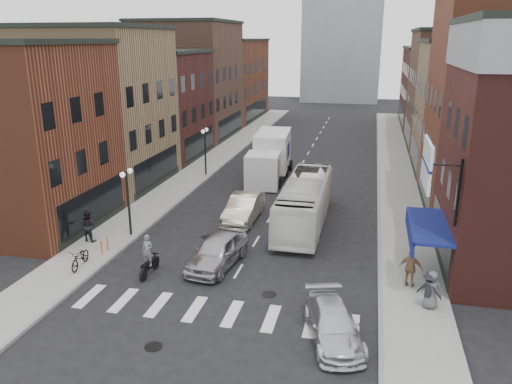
{
  "coord_description": "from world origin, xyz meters",
  "views": [
    {
      "loc": [
        6.04,
        -21.19,
        11.31
      ],
      "look_at": [
        0.01,
        4.96,
        3.02
      ],
      "focal_mm": 35.0,
      "sensor_mm": 36.0,
      "label": 1
    }
  ],
  "objects_px": {
    "streetlamp_far": "(205,143)",
    "bike_rack": "(104,246)",
    "billboard_sign": "(429,166)",
    "ped_right_c": "(431,290)",
    "sedan_left_far": "(244,208)",
    "ped_right_a": "(429,290)",
    "parked_bicycle": "(80,258)",
    "streetlamp_near": "(128,190)",
    "transit_bus": "(305,202)",
    "ped_right_b": "(411,268)",
    "box_truck": "(270,157)",
    "curb_car": "(333,324)",
    "sedan_left_near": "(217,251)",
    "ped_left_solo": "(88,226)",
    "motorcycle_rider": "(148,256)"
  },
  "relations": [
    {
      "from": "ped_right_b",
      "to": "sedan_left_near",
      "type": "bearing_deg",
      "value": 11.94
    },
    {
      "from": "curb_car",
      "to": "ped_right_b",
      "type": "bearing_deg",
      "value": 40.44
    },
    {
      "from": "ped_left_solo",
      "to": "ped_right_a",
      "type": "bearing_deg",
      "value": 178.01
    },
    {
      "from": "streetlamp_near",
      "to": "ped_right_c",
      "type": "bearing_deg",
      "value": -16.37
    },
    {
      "from": "ped_left_solo",
      "to": "ped_right_c",
      "type": "relative_size",
      "value": 1.08
    },
    {
      "from": "sedan_left_near",
      "to": "ped_left_solo",
      "type": "xyz_separation_m",
      "value": [
        -8.08,
        1.19,
        0.26
      ]
    },
    {
      "from": "sedan_left_near",
      "to": "ped_right_b",
      "type": "xyz_separation_m",
      "value": [
        9.54,
        -0.38,
        0.25
      ]
    },
    {
      "from": "box_truck",
      "to": "ped_right_b",
      "type": "relative_size",
      "value": 4.79
    },
    {
      "from": "streetlamp_near",
      "to": "transit_bus",
      "type": "xyz_separation_m",
      "value": [
        9.74,
        4.52,
        -1.43
      ]
    },
    {
      "from": "bike_rack",
      "to": "motorcycle_rider",
      "type": "height_order",
      "value": "motorcycle_rider"
    },
    {
      "from": "billboard_sign",
      "to": "sedan_left_far",
      "type": "height_order",
      "value": "billboard_sign"
    },
    {
      "from": "billboard_sign",
      "to": "ped_right_c",
      "type": "height_order",
      "value": "billboard_sign"
    },
    {
      "from": "streetlamp_far",
      "to": "parked_bicycle",
      "type": "bearing_deg",
      "value": -91.46
    },
    {
      "from": "billboard_sign",
      "to": "ped_right_b",
      "type": "relative_size",
      "value": 2.01
    },
    {
      "from": "transit_bus",
      "to": "ped_right_b",
      "type": "xyz_separation_m",
      "value": [
        5.99,
        -7.49,
        -0.41
      ]
    },
    {
      "from": "parked_bicycle",
      "to": "ped_right_c",
      "type": "xyz_separation_m",
      "value": [
        16.93,
        -0.23,
        0.36
      ]
    },
    {
      "from": "bike_rack",
      "to": "motorcycle_rider",
      "type": "bearing_deg",
      "value": -26.3
    },
    {
      "from": "billboard_sign",
      "to": "box_truck",
      "type": "relative_size",
      "value": 0.42
    },
    {
      "from": "curb_car",
      "to": "ped_right_c",
      "type": "xyz_separation_m",
      "value": [
        3.91,
        3.08,
        0.36
      ]
    },
    {
      "from": "sedan_left_far",
      "to": "sedan_left_near",
      "type": "bearing_deg",
      "value": -86.43
    },
    {
      "from": "sedan_left_near",
      "to": "curb_car",
      "type": "xyz_separation_m",
      "value": [
        6.36,
        -5.33,
        -0.17
      ]
    },
    {
      "from": "streetlamp_far",
      "to": "curb_car",
      "type": "bearing_deg",
      "value": -60.21
    },
    {
      "from": "box_truck",
      "to": "streetlamp_far",
      "type": "bearing_deg",
      "value": -179.4
    },
    {
      "from": "streetlamp_far",
      "to": "sedan_left_near",
      "type": "xyz_separation_m",
      "value": [
        6.19,
        -16.59,
        -2.09
      ]
    },
    {
      "from": "ped_left_solo",
      "to": "ped_right_a",
      "type": "relative_size",
      "value": 1.12
    },
    {
      "from": "billboard_sign",
      "to": "transit_bus",
      "type": "distance_m",
      "value": 11.18
    },
    {
      "from": "sedan_left_far",
      "to": "ped_right_b",
      "type": "distance_m",
      "value": 12.29
    },
    {
      "from": "billboard_sign",
      "to": "sedan_left_near",
      "type": "distance_m",
      "value": 11.18
    },
    {
      "from": "motorcycle_rider",
      "to": "ped_right_c",
      "type": "xyz_separation_m",
      "value": [
        13.29,
        -0.47,
        0.02
      ]
    },
    {
      "from": "streetlamp_near",
      "to": "parked_bicycle",
      "type": "distance_m",
      "value": 5.15
    },
    {
      "from": "sedan_left_far",
      "to": "ped_right_a",
      "type": "xyz_separation_m",
      "value": [
        10.54,
        -9.15,
        0.15
      ]
    },
    {
      "from": "billboard_sign",
      "to": "ped_right_c",
      "type": "bearing_deg",
      "value": -70.58
    },
    {
      "from": "sedan_left_near",
      "to": "parked_bicycle",
      "type": "height_order",
      "value": "sedan_left_near"
    },
    {
      "from": "box_truck",
      "to": "ped_right_a",
      "type": "height_order",
      "value": "box_truck"
    },
    {
      "from": "billboard_sign",
      "to": "ped_right_c",
      "type": "relative_size",
      "value": 2.14
    },
    {
      "from": "bike_rack",
      "to": "box_truck",
      "type": "height_order",
      "value": "box_truck"
    },
    {
      "from": "ped_right_c",
      "to": "ped_right_a",
      "type": "bearing_deg",
      "value": 9.58
    },
    {
      "from": "streetlamp_near",
      "to": "transit_bus",
      "type": "distance_m",
      "value": 10.83
    },
    {
      "from": "bike_rack",
      "to": "ped_right_a",
      "type": "distance_m",
      "value": 16.71
    },
    {
      "from": "sedan_left_near",
      "to": "curb_car",
      "type": "bearing_deg",
      "value": -32.21
    },
    {
      "from": "ped_right_c",
      "to": "motorcycle_rider",
      "type": "bearing_deg",
      "value": 2.11
    },
    {
      "from": "ped_right_a",
      "to": "ped_right_b",
      "type": "relative_size",
      "value": 0.9
    },
    {
      "from": "ped_right_b",
      "to": "bike_rack",
      "type": "bearing_deg",
      "value": 13.24
    },
    {
      "from": "bike_rack",
      "to": "sedan_left_far",
      "type": "height_order",
      "value": "sedan_left_far"
    },
    {
      "from": "streetlamp_far",
      "to": "bike_rack",
      "type": "xyz_separation_m",
      "value": [
        -0.2,
        -16.7,
        -2.36
      ]
    },
    {
      "from": "ped_right_a",
      "to": "streetlamp_near",
      "type": "bearing_deg",
      "value": 8.11
    },
    {
      "from": "box_truck",
      "to": "parked_bicycle",
      "type": "distance_m",
      "value": 20.06
    },
    {
      "from": "box_truck",
      "to": "parked_bicycle",
      "type": "xyz_separation_m",
      "value": [
        -5.96,
        -19.11,
        -1.21
      ]
    },
    {
      "from": "transit_bus",
      "to": "ped_right_a",
      "type": "distance_m",
      "value": 11.48
    },
    {
      "from": "streetlamp_near",
      "to": "billboard_sign",
      "type": "bearing_deg",
      "value": -12.35
    }
  ]
}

